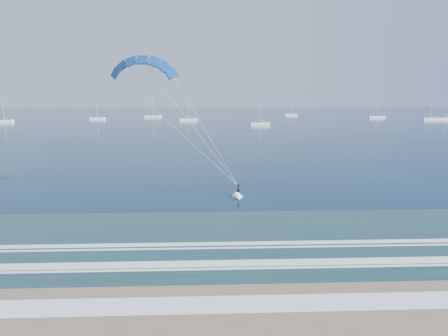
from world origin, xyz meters
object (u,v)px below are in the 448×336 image
sailboat_1 (97,118)px  sailboat_8 (260,124)px  sailboat_2 (153,116)px  sailboat_6 (430,119)px  sailboat_7 (445,119)px  kitesurfer_rig (193,126)px  sailboat_0 (5,121)px  sailboat_4 (291,115)px  sailboat_5 (377,117)px  sailboat_3 (188,120)px

sailboat_1 → sailboat_8: 94.41m
sailboat_2 → sailboat_6: sailboat_2 is taller
sailboat_7 → sailboat_8: sailboat_7 is taller
sailboat_7 → sailboat_8: (-103.61, -35.07, -0.01)m
kitesurfer_rig → sailboat_2: bearing=99.0°
sailboat_0 → sailboat_7: bearing=3.0°
sailboat_4 → sailboat_7: bearing=-36.0°
sailboat_0 → sailboat_8: bearing=-11.0°
sailboat_4 → kitesurfer_rig: bearing=-104.6°
sailboat_5 → sailboat_6: 28.83m
sailboat_5 → sailboat_6: bearing=-45.7°
sailboat_0 → sailboat_4: sailboat_0 is taller
sailboat_7 → sailboat_4: bearing=144.0°
kitesurfer_rig → sailboat_6: size_ratio=1.59×
sailboat_1 → sailboat_8: bearing=-29.4°
sailboat_3 → sailboat_2: bearing=123.1°
sailboat_2 → sailboat_4: sailboat_2 is taller
sailboat_5 → sailboat_8: bearing=-143.7°
sailboat_7 → sailboat_5: bearing=144.5°
sailboat_1 → sailboat_5: bearing=3.3°
kitesurfer_rig → sailboat_0: kitesurfer_rig is taller
kitesurfer_rig → sailboat_8: 130.32m
sailboat_3 → sailboat_5: size_ratio=0.92×
sailboat_0 → sailboat_5: sailboat_5 is taller
sailboat_4 → sailboat_8: (-31.71, -87.29, -0.01)m
sailboat_3 → sailboat_0: bearing=-173.6°
sailboat_7 → sailboat_0: bearing=-177.0°
sailboat_0 → sailboat_3: bearing=6.4°
sailboat_5 → sailboat_8: sailboat_5 is taller
sailboat_0 → sailboat_6: bearing=3.0°
sailboat_1 → sailboat_2: (26.86, 21.94, 0.01)m
sailboat_2 → sailboat_5: 131.29m
sailboat_3 → sailboat_7: 136.24m
sailboat_2 → sailboat_7: (159.03, -33.17, -0.01)m
sailboat_1 → kitesurfer_rig: bearing=-71.6°
sailboat_1 → sailboat_6: bearing=-3.7°
kitesurfer_rig → sailboat_4: size_ratio=1.62×
sailboat_0 → sailboat_8: sailboat_0 is taller
kitesurfer_rig → sailboat_3: bearing=92.9°
kitesurfer_rig → sailboat_1: (-57.94, 174.07, -8.18)m
sailboat_2 → sailboat_8: sailboat_2 is taller
sailboat_2 → sailboat_6: size_ratio=1.18×
sailboat_0 → sailboat_5: bearing=9.3°
sailboat_3 → sailboat_4: sailboat_3 is taller
sailboat_2 → sailboat_3: bearing=-56.9°
sailboat_3 → sailboat_4: bearing=40.0°
sailboat_8 → sailboat_6: bearing=20.0°
sailboat_1 → sailboat_0: bearing=-148.8°
sailboat_3 → sailboat_7: (136.23, 1.84, -0.01)m
kitesurfer_rig → sailboat_0: bearing=122.4°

